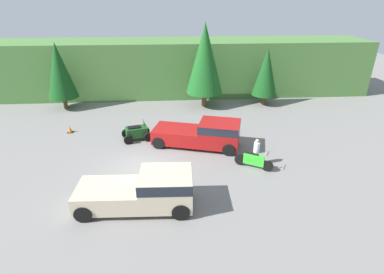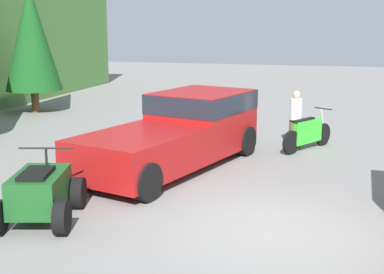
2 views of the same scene
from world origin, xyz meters
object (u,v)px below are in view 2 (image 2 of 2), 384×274
at_px(pickup_truck_red, 182,128).
at_px(quad_atv, 40,194).
at_px(rider_person, 296,117).
at_px(dirt_bike, 308,134).

height_order(pickup_truck_red, quad_atv, pickup_truck_red).
height_order(quad_atv, rider_person, rider_person).
distance_m(pickup_truck_red, quad_atv, 4.91).
relative_size(dirt_bike, rider_person, 1.21).
distance_m(dirt_bike, rider_person, 0.63).
height_order(dirt_bike, rider_person, rider_person).
relative_size(dirt_bike, quad_atv, 0.89).
xyz_separation_m(dirt_bike, rider_person, (0.23, 0.39, 0.45)).
bearing_deg(rider_person, dirt_bike, -105.88).
relative_size(pickup_truck_red, rider_person, 3.61).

